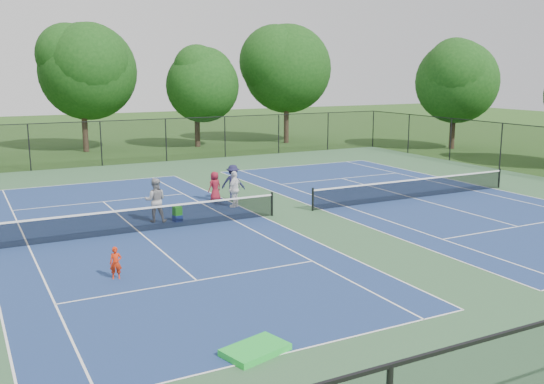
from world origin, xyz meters
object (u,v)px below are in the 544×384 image
tree_back_c (196,81)px  tree_back_d (287,64)px  child_player (116,263)px  bystander_b (233,183)px  instructor (155,200)px  bystander_a (235,189)px  ball_hopper (177,211)px  tree_side_e (455,77)px  bystander_c (215,186)px  ball_crate (178,218)px  tree_back_b (81,67)px

tree_back_c → tree_back_d: size_ratio=0.81×
child_player → bystander_b: (7.88, 8.82, 0.38)m
child_player → instructor: size_ratio=0.54×
tree_back_c → bystander_a: tree_back_c is taller
ball_hopper → tree_back_d: bearing=51.9°
bystander_b → ball_hopper: (-3.83, -2.77, -0.42)m
tree_side_e → tree_back_d: bearing=135.0°
bystander_c → ball_crate: bystander_c is taller
bystander_a → tree_back_b: bearing=-121.1°
tree_back_c → tree_back_d: 8.17m
instructor → bystander_c: (3.85, 2.80, -0.21)m
instructor → bystander_a: size_ratio=1.09×
bystander_a → bystander_b: size_ratio=0.97×
bystander_b → bystander_c: bearing=12.8°
tree_back_b → child_player: (-5.12, -31.07, -6.09)m
instructor → bystander_b: (4.67, 2.43, -0.05)m
ball_crate → tree_back_c: bearing=67.3°
instructor → ball_hopper: bearing=177.3°
tree_back_c → instructor: 26.47m
tree_side_e → instructor: size_ratio=4.72×
bystander_b → tree_back_c: bearing=-69.8°
tree_back_d → child_player: size_ratio=10.22×
tree_back_d → tree_side_e: 14.18m
tree_back_b → ball_crate: (-1.07, -25.02, -6.46)m
tree_side_e → bystander_b: tree_side_e is taller
tree_back_c → ball_hopper: (-10.07, -24.02, -5.01)m
tree_back_b → tree_back_d: bearing=-6.7°
ball_crate → ball_hopper: bearing=0.0°
tree_back_b → tree_back_d: 17.12m
instructor → bystander_b: size_ratio=1.06×
child_player → ball_crate: child_player is taller
tree_side_e → ball_crate: (-28.07, -13.02, -5.67)m
tree_back_d → bystander_a: size_ratio=6.03×
tree_back_c → ball_crate: 26.59m
ball_hopper → bystander_c: bearing=46.1°
ball_hopper → tree_back_c: bearing=67.3°
tree_side_e → bystander_c: size_ratio=6.11×
instructor → ball_hopper: size_ratio=4.92×
tree_side_e → child_player: (-32.12, -19.07, -5.30)m
tree_side_e → bystander_b: bearing=-157.1°
tree_back_c → bystander_b: tree_back_c is taller
tree_back_c → tree_back_d: (8.00, -1.00, 1.34)m
tree_back_c → instructor: size_ratio=4.47×
tree_back_c → instructor: (-10.90, -23.69, -4.54)m
tree_side_e → ball_hopper: bearing=-155.1°
bystander_c → child_player: bearing=35.9°
child_player → ball_hopper: (4.05, 6.04, -0.04)m
bystander_b → bystander_a: bearing=105.4°
tree_back_c → ball_crate: size_ratio=24.27×
tree_back_d → ball_hopper: size_ratio=27.13×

